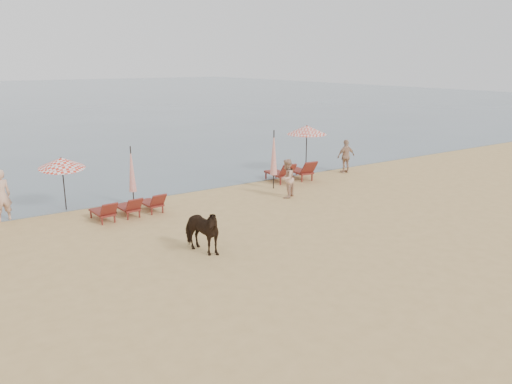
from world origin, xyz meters
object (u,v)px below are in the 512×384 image
umbrella_closed_right (274,153)px  beachgoer_right_a (287,178)px  lounger_cluster_right (292,171)px  umbrella_open_right (307,130)px  beachgoer_left (1,195)px  beachgoer_right_b (346,156)px  umbrella_open_left_b (62,163)px  cow (200,231)px  lounger_cluster_left (129,207)px  umbrella_closed_left (132,169)px

umbrella_closed_right → beachgoer_right_a: (-0.43, -1.54, -0.79)m
lounger_cluster_right → umbrella_open_right: size_ratio=0.83×
umbrella_closed_right → beachgoer_left: umbrella_closed_right is taller
lounger_cluster_right → beachgoer_right_b: (3.41, -0.06, 0.38)m
umbrella_open_right → beachgoer_left: umbrella_open_right is taller
lounger_cluster_right → umbrella_open_left_b: (-10.09, 0.99, 1.38)m
lounger_cluster_right → umbrella_open_right: (1.70, 1.02, 1.73)m
umbrella_closed_right → beachgoer_right_a: bearing=-105.7°
umbrella_closed_right → beachgoer_right_b: (4.95, 0.61, -0.76)m
cow → beachgoer_right_b: beachgoer_right_b is taller
umbrella_open_left_b → cow: 7.20m
lounger_cluster_left → beachgoer_right_b: (11.76, 1.06, 0.48)m
cow → beachgoer_right_a: beachgoer_right_a is taller
umbrella_closed_right → cow: umbrella_closed_right is taller
umbrella_open_right → cow: (-9.53, -6.76, -1.50)m
umbrella_open_right → cow: bearing=-150.5°
umbrella_closed_right → beachgoer_right_b: umbrella_closed_right is taller
lounger_cluster_right → umbrella_open_right: umbrella_open_right is taller
lounger_cluster_right → umbrella_closed_left: bearing=-176.5°
umbrella_closed_right → beachgoer_left: (-10.73, 1.52, -0.66)m
umbrella_closed_left → beachgoer_right_b: umbrella_closed_left is taller
lounger_cluster_right → umbrella_closed_right: 2.03m
umbrella_closed_right → beachgoer_left: bearing=172.0°
umbrella_open_left_b → beachgoer_right_a: 8.79m
lounger_cluster_right → cow: size_ratio=1.24×
lounger_cluster_left → lounger_cluster_right: bearing=3.1°
umbrella_open_left_b → beachgoer_right_a: umbrella_open_left_b is taller
lounger_cluster_right → beachgoer_right_a: size_ratio=1.25×
umbrella_closed_right → lounger_cluster_left: bearing=-176.2°
lounger_cluster_left → umbrella_open_right: size_ratio=1.05×
umbrella_open_right → umbrella_closed_right: size_ratio=0.93×
umbrella_open_right → beachgoer_left: bearing=174.8°
umbrella_closed_right → beachgoer_right_a: 1.78m
umbrella_closed_left → cow: 5.97m
lounger_cluster_right → beachgoer_left: beachgoer_left is taller
lounger_cluster_right → beachgoer_right_b: size_ratio=1.20×
beachgoer_right_a → beachgoer_right_b: beachgoer_right_b is taller
lounger_cluster_left → umbrella_closed_right: umbrella_closed_right is taller
lounger_cluster_left → umbrella_closed_right: 6.94m
lounger_cluster_right → umbrella_open_left_b: size_ratio=0.95×
lounger_cluster_left → beachgoer_right_a: 6.49m
lounger_cluster_left → lounger_cluster_right: size_ratio=1.26×
beachgoer_right_a → umbrella_open_left_b: bearing=-51.6°
lounger_cluster_right → beachgoer_left: (-12.27, 0.85, 0.48)m
umbrella_open_right → beachgoer_right_a: umbrella_open_right is taller
umbrella_closed_left → beachgoer_right_b: (11.12, -0.24, -0.61)m
umbrella_open_right → umbrella_closed_left: bearing=179.2°
beachgoer_right_a → beachgoer_right_b: (5.38, 2.15, 0.03)m
umbrella_closed_right → cow: (-6.30, -5.07, -0.91)m
lounger_cluster_right → cow: (-7.83, -5.74, 0.22)m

